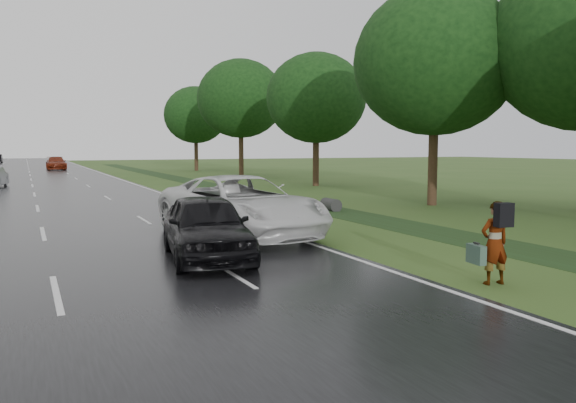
% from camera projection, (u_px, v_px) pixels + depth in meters
% --- Properties ---
extents(ground, '(220.00, 220.00, 0.00)m').
position_uv_depth(ground, '(56.00, 296.00, 10.42)').
color(ground, '#314F1C').
rests_on(ground, ground).
extents(road, '(14.00, 180.00, 0.04)m').
position_uv_depth(road, '(30.00, 177.00, 50.95)').
color(road, black).
rests_on(road, ground).
extents(edge_stripe_east, '(0.12, 180.00, 0.01)m').
position_uv_depth(edge_stripe_east, '(108.00, 175.00, 53.81)').
color(edge_stripe_east, silver).
rests_on(edge_stripe_east, road).
extents(center_line, '(0.12, 180.00, 0.01)m').
position_uv_depth(center_line, '(30.00, 177.00, 50.95)').
color(center_line, silver).
rests_on(center_line, road).
extents(drainage_ditch, '(2.20, 120.00, 0.56)m').
position_uv_depth(drainage_ditch, '(256.00, 194.00, 32.13)').
color(drainage_ditch, black).
rests_on(drainage_ditch, ground).
extents(tree_east_b, '(7.60, 7.60, 10.11)m').
position_uv_depth(tree_east_b, '(435.00, 62.00, 25.96)').
color(tree_east_b, '#362716').
rests_on(tree_east_b, ground).
extents(tree_east_c, '(7.00, 7.00, 9.29)m').
position_uv_depth(tree_east_c, '(316.00, 98.00, 39.14)').
color(tree_east_c, '#362716').
rests_on(tree_east_c, ground).
extents(tree_east_d, '(8.00, 8.00, 10.76)m').
position_uv_depth(tree_east_d, '(241.00, 99.00, 51.48)').
color(tree_east_d, '#362716').
rests_on(tree_east_d, ground).
extents(tree_east_f, '(7.20, 7.20, 9.62)m').
position_uv_depth(tree_east_f, '(196.00, 115.00, 64.04)').
color(tree_east_f, '#362716').
rests_on(tree_east_f, ground).
extents(pedestrian, '(0.79, 0.75, 1.68)m').
position_uv_depth(pedestrian, '(494.00, 242.00, 11.19)').
color(pedestrian, '#A5998C').
rests_on(pedestrian, ground).
extents(white_pickup, '(4.05, 7.02, 1.84)m').
position_uv_depth(white_pickup, '(241.00, 206.00, 17.15)').
color(white_pickup, silver).
rests_on(white_pickup, road).
extents(dark_sedan, '(2.51, 4.85, 1.58)m').
position_uv_depth(dark_sedan, '(206.00, 227.00, 13.62)').
color(dark_sedan, black).
rests_on(dark_sedan, road).
extents(far_car_red, '(2.18, 5.32, 1.54)m').
position_uv_depth(far_car_red, '(56.00, 163.00, 66.55)').
color(far_car_red, maroon).
rests_on(far_car_red, road).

